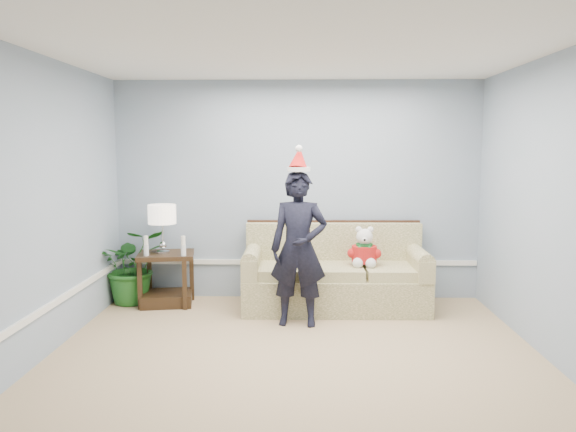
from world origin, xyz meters
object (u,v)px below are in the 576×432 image
(sofa, at_px, (334,278))
(table_lamp, at_px, (162,216))
(houseplant, at_px, (133,266))
(side_table, at_px, (167,284))
(teddy_bear, at_px, (364,252))
(man, at_px, (299,249))

(sofa, distance_m, table_lamp, 2.16)
(table_lamp, bearing_deg, houseplant, 164.96)
(side_table, distance_m, houseplant, 0.48)
(houseplant, bearing_deg, table_lamp, -15.04)
(side_table, bearing_deg, teddy_bear, -4.03)
(houseplant, relative_size, man, 0.56)
(side_table, xyz_separation_m, teddy_bear, (2.35, -0.17, 0.44))
(sofa, bearing_deg, table_lamp, 178.68)
(table_lamp, bearing_deg, teddy_bear, -3.22)
(man, xyz_separation_m, teddy_bear, (0.76, 0.56, -0.13))
(table_lamp, height_order, houseplant, table_lamp)
(table_lamp, distance_m, houseplant, 0.74)
(side_table, xyz_separation_m, man, (1.59, -0.73, 0.58))
(table_lamp, distance_m, teddy_bear, 2.41)
(man, bearing_deg, teddy_bear, 41.31)
(man, distance_m, teddy_bear, 0.95)
(table_lamp, distance_m, man, 1.78)
(sofa, height_order, table_lamp, table_lamp)
(table_lamp, relative_size, teddy_bear, 1.25)
(man, bearing_deg, side_table, 160.21)
(side_table, bearing_deg, table_lamp, -129.03)
(sofa, xyz_separation_m, man, (-0.42, -0.67, 0.47))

